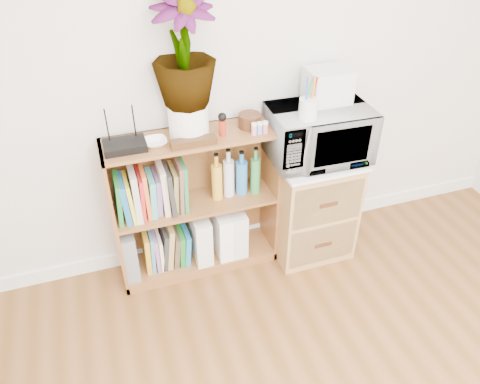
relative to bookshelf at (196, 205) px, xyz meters
name	(u,v)px	position (x,y,z in m)	size (l,w,h in m)	color
skirting_board	(242,232)	(0.35, 0.14, -0.42)	(4.00, 0.02, 0.10)	white
bookshelf	(196,205)	(0.00, 0.00, 0.00)	(1.00, 0.30, 0.95)	brown
wicker_unit	(310,205)	(0.75, -0.08, -0.12)	(0.50, 0.45, 0.70)	#9E7542
microwave	(318,134)	(0.75, -0.08, 0.41)	(0.58, 0.40, 0.32)	silver
pen_cup	(308,109)	(0.62, -0.17, 0.62)	(0.10, 0.10, 0.11)	silver
small_appliance	(328,86)	(0.82, 0.00, 0.67)	(0.25, 0.20, 0.19)	silver
router	(125,146)	(-0.36, -0.02, 0.50)	(0.22, 0.15, 0.04)	black
white_bowl	(155,142)	(-0.20, -0.03, 0.49)	(0.13, 0.13, 0.03)	white
plant_pot	(188,120)	(0.00, 0.02, 0.57)	(0.22, 0.22, 0.19)	white
potted_plant	(183,50)	(0.00, 0.02, 0.96)	(0.33, 0.33, 0.59)	#2E722D
trinket_box	(194,142)	(-0.01, -0.10, 0.50)	(0.25, 0.06, 0.04)	#38220F
kokeshi_doll	(222,128)	(0.17, -0.04, 0.52)	(0.04, 0.04, 0.09)	#9C2413
wooden_bowl	(250,120)	(0.35, 0.01, 0.51)	(0.13, 0.13, 0.08)	#381C0F
paint_jars	(260,130)	(0.37, -0.09, 0.50)	(0.10, 0.04, 0.05)	pink
file_box	(127,250)	(-0.45, 0.00, -0.24)	(0.10, 0.27, 0.33)	slate
magazine_holder_left	(200,235)	(0.01, -0.01, -0.24)	(0.10, 0.26, 0.33)	silver
magazine_holder_mid	(222,231)	(0.16, -0.01, -0.24)	(0.10, 0.26, 0.32)	white
magazine_holder_right	(235,228)	(0.25, -0.01, -0.24)	(0.10, 0.26, 0.32)	silver
cookbooks	(151,191)	(-0.26, 0.00, 0.16)	(0.42, 0.20, 0.31)	#1F742A
liquor_bottles	(235,174)	(0.25, 0.00, 0.18)	(0.31, 0.07, 0.31)	gold
lower_books	(165,246)	(-0.21, 0.00, -0.28)	(0.29, 0.19, 0.30)	gold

